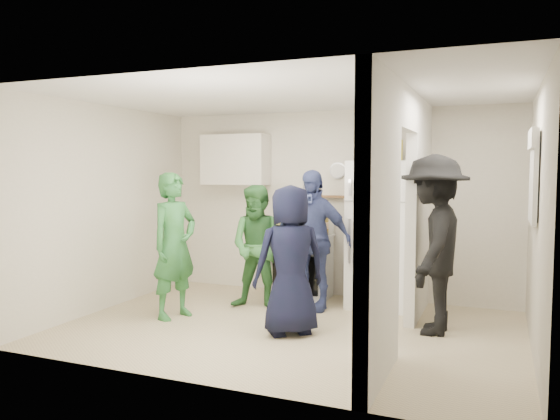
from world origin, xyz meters
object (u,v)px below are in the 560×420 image
(person_navy, at_px, (290,260))
(fridge, at_px, (381,234))
(person_green_center, at_px, (259,247))
(wicker_basket, at_px, (375,155))
(person_green_left, at_px, (174,246))
(yellow_cup_stack_top, at_px, (399,150))
(person_nook, at_px, (434,244))
(person_denim, at_px, (311,240))
(stove, at_px, (303,267))
(blue_bowl, at_px, (375,145))

(person_navy, bearing_deg, fridge, -152.68)
(fridge, xyz_separation_m, person_green_center, (-1.36, -0.68, -0.15))
(wicker_basket, xyz_separation_m, person_green_left, (-2.00, -1.47, -1.05))
(yellow_cup_stack_top, bearing_deg, person_nook, -57.09)
(person_green_center, xyz_separation_m, person_navy, (0.73, -0.83, 0.02))
(person_denim, bearing_deg, fridge, 30.72)
(stove, xyz_separation_m, person_green_left, (-1.05, -1.45, 0.42))
(blue_bowl, distance_m, person_green_center, 1.93)
(fridge, xyz_separation_m, person_green_left, (-2.10, -1.42, -0.07))
(wicker_basket, bearing_deg, person_navy, -108.68)
(person_green_left, bearing_deg, wicker_basket, -37.28)
(person_green_center, distance_m, person_denim, 0.65)
(wicker_basket, distance_m, person_denim, 1.33)
(wicker_basket, relative_size, person_green_left, 0.21)
(person_green_left, bearing_deg, fridge, -39.53)
(stove, height_order, yellow_cup_stack_top, yellow_cup_stack_top)
(stove, distance_m, person_navy, 1.64)
(person_denim, relative_size, person_navy, 1.10)
(blue_bowl, relative_size, person_green_center, 0.16)
(fridge, bearing_deg, yellow_cup_stack_top, -24.44)
(yellow_cup_stack_top, bearing_deg, person_denim, -160.31)
(person_green_left, bearing_deg, person_nook, -63.17)
(yellow_cup_stack_top, xyz_separation_m, person_nook, (0.52, -0.80, -1.01))
(blue_bowl, height_order, person_denim, blue_bowl)
(fridge, height_order, yellow_cup_stack_top, yellow_cup_stack_top)
(yellow_cup_stack_top, relative_size, person_navy, 0.16)
(stove, distance_m, person_nook, 2.07)
(fridge, bearing_deg, blue_bowl, 153.43)
(person_green_center, bearing_deg, person_green_left, -142.78)
(fridge, relative_size, person_navy, 1.17)
(stove, relative_size, wicker_basket, 2.42)
(person_denim, bearing_deg, person_green_center, -158.55)
(person_denim, distance_m, person_navy, 1.08)
(blue_bowl, distance_m, person_green_left, 2.75)
(stove, distance_m, wicker_basket, 1.75)
(wicker_basket, relative_size, blue_bowl, 1.46)
(wicker_basket, xyz_separation_m, person_denim, (-0.66, -0.50, -1.04))
(blue_bowl, relative_size, yellow_cup_stack_top, 0.96)
(fridge, xyz_separation_m, person_denim, (-0.76, -0.45, -0.05))
(fridge, distance_m, person_navy, 1.65)
(stove, relative_size, person_green_center, 0.56)
(person_green_center, bearing_deg, fridge, 19.12)
(yellow_cup_stack_top, relative_size, person_green_center, 0.16)
(stove, height_order, person_navy, person_navy)
(stove, height_order, person_green_center, person_green_center)
(stove, distance_m, person_green_left, 1.84)
(fridge, height_order, person_nook, person_nook)
(person_navy, xyz_separation_m, person_nook, (1.37, 0.62, 0.16))
(blue_bowl, bearing_deg, person_green_center, -149.75)
(person_denim, height_order, person_navy, person_denim)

